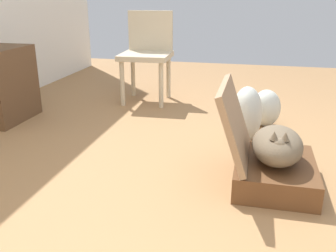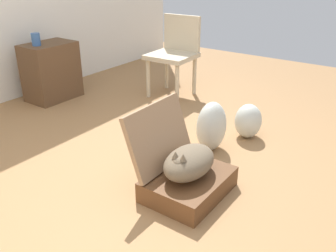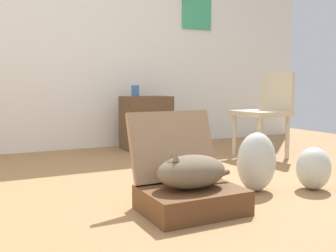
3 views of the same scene
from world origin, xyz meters
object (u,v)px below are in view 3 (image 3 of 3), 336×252
at_px(plastic_bag_clear, 313,168).
at_px(suitcase_base, 191,200).
at_px(chair, 266,110).
at_px(vase_tall, 135,91).
at_px(side_table, 146,123).
at_px(cat, 191,171).
at_px(plastic_bag_white, 256,162).

bearing_deg(plastic_bag_clear, suitcase_base, -177.59).
bearing_deg(suitcase_base, chair, 37.26).
height_order(suitcase_base, vase_tall, vase_tall).
bearing_deg(side_table, plastic_bag_clear, -80.87).
bearing_deg(plastic_bag_clear, chair, 64.21).
distance_m(suitcase_base, chair, 2.06).
bearing_deg(vase_tall, cat, -103.70).
relative_size(plastic_bag_white, vase_tall, 3.26).
distance_m(plastic_bag_clear, vase_tall, 2.32).
xyz_separation_m(suitcase_base, chair, (1.60, 1.22, 0.43)).
bearing_deg(chair, plastic_bag_white, -45.71).
distance_m(plastic_bag_clear, side_table, 2.24).
xyz_separation_m(suitcase_base, side_table, (0.68, 2.25, 0.24)).
relative_size(cat, plastic_bag_clear, 1.67).
height_order(plastic_bag_white, chair, chair).
height_order(suitcase_base, plastic_bag_clear, plastic_bag_clear).
height_order(plastic_bag_white, plastic_bag_clear, plastic_bag_white).
xyz_separation_m(plastic_bag_white, plastic_bag_clear, (0.40, -0.15, -0.06)).
relative_size(vase_tall, chair, 0.15).
xyz_separation_m(plastic_bag_white, chair, (0.96, 1.03, 0.29)).
height_order(plastic_bag_clear, vase_tall, vase_tall).
relative_size(cat, chair, 0.58).
height_order(suitcase_base, chair, chair).
xyz_separation_m(plastic_bag_white, vase_tall, (-0.10, 2.05, 0.48)).
relative_size(suitcase_base, chair, 0.65).
xyz_separation_m(cat, vase_tall, (0.55, 2.24, 0.44)).
bearing_deg(side_table, chair, -48.12).
bearing_deg(vase_tall, chair, -43.97).
distance_m(suitcase_base, plastic_bag_clear, 1.04).
xyz_separation_m(suitcase_base, cat, (-0.00, 0.00, 0.17)).
distance_m(cat, chair, 2.03).
height_order(cat, plastic_bag_white, plastic_bag_white).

